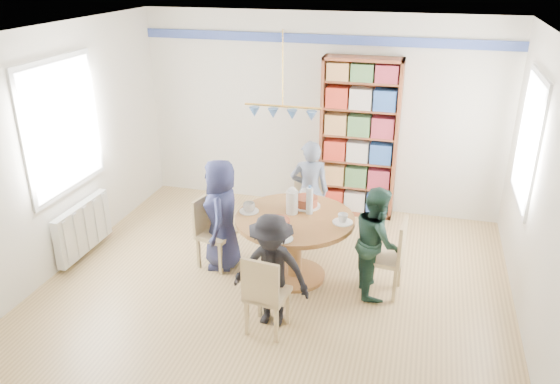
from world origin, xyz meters
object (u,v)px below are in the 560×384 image
(bookshelf, at_px, (359,140))
(person_near, at_px, (271,271))
(chair_right, at_px, (391,254))
(chair_near, at_px, (265,292))
(radiator, at_px, (83,228))
(dining_table, at_px, (295,233))
(person_left, at_px, (221,214))
(person_right, at_px, (376,241))
(chair_far, at_px, (309,202))
(person_far, at_px, (309,192))
(chair_left, at_px, (211,228))

(bookshelf, bearing_deg, person_near, -98.96)
(chair_right, xyz_separation_m, chair_near, (-1.08, -1.02, -0.01))
(radiator, relative_size, chair_near, 1.19)
(dining_table, relative_size, bookshelf, 0.60)
(chair_near, distance_m, person_left, 1.39)
(chair_near, height_order, person_right, person_right)
(person_near, distance_m, bookshelf, 2.83)
(person_near, bearing_deg, radiator, 167.23)
(radiator, distance_m, chair_far, 2.77)
(person_far, height_order, person_near, person_far)
(chair_right, bearing_deg, person_left, 177.73)
(chair_left, xyz_separation_m, bookshelf, (1.42, 1.86, 0.60))
(chair_left, distance_m, person_near, 1.34)
(chair_right, relative_size, person_left, 0.66)
(chair_near, bearing_deg, person_far, 90.38)
(chair_near, height_order, bookshelf, bookshelf)
(chair_far, height_order, person_left, person_left)
(bookshelf, bearing_deg, person_right, -76.32)
(chair_left, xyz_separation_m, chair_far, (0.94, 0.98, 0.02))
(person_right, xyz_separation_m, person_far, (-0.93, 0.98, 0.05))
(chair_near, relative_size, person_left, 0.65)
(person_far, bearing_deg, chair_near, 74.78)
(dining_table, bearing_deg, radiator, -176.48)
(chair_left, bearing_deg, person_left, 6.94)
(radiator, bearing_deg, person_left, 6.60)
(radiator, relative_size, chair_left, 1.19)
(chair_right, height_order, person_right, person_right)
(chair_right, height_order, person_near, person_near)
(chair_far, height_order, person_far, person_far)
(chair_far, relative_size, person_left, 0.68)
(person_right, bearing_deg, bookshelf, -1.33)
(dining_table, bearing_deg, chair_right, -2.01)
(chair_right, bearing_deg, person_right, -176.21)
(radiator, distance_m, bookshelf, 3.69)
(chair_left, distance_m, chair_right, 2.06)
(chair_left, bearing_deg, chair_far, 45.95)
(chair_far, distance_m, person_left, 1.27)
(person_near, bearing_deg, person_left, 135.96)
(dining_table, distance_m, bookshelf, 2.00)
(dining_table, distance_m, chair_near, 1.06)
(bookshelf, bearing_deg, dining_table, -102.59)
(chair_right, distance_m, person_near, 1.36)
(person_far, height_order, bookshelf, bookshelf)
(chair_left, height_order, chair_far, chair_far)
(chair_right, height_order, person_left, person_left)
(bookshelf, bearing_deg, radiator, -145.67)
(radiator, height_order, chair_far, chair_far)
(person_near, bearing_deg, chair_near, -91.64)
(person_right, distance_m, person_near, 1.22)
(person_right, bearing_deg, radiator, 76.81)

